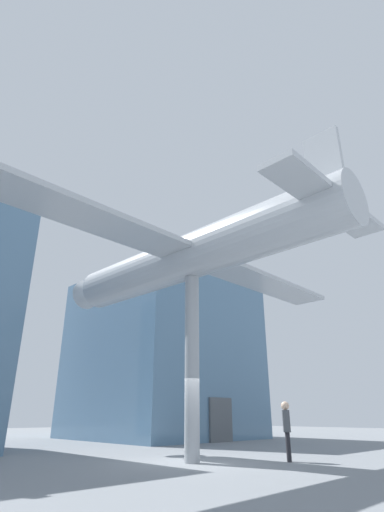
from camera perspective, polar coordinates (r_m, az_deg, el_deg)
The scene contains 5 objects.
ground_plane at distance 13.86m, azimuth 0.00°, elevation -27.48°, with size 80.00×80.00×0.00m, color gray.
glass_pavilion_right at distance 28.05m, azimuth -4.25°, elevation -14.14°, with size 9.74×10.42×10.74m.
support_pylon_central at distance 13.89m, azimuth 0.00°, elevation -14.98°, with size 0.49×0.49×6.04m.
suspended_airplane at distance 14.98m, azimuth -0.49°, elevation -0.12°, with size 17.54×13.96×3.32m.
visitor_person at distance 14.48m, azimuth 13.37°, elevation -22.54°, with size 0.45×0.42×1.80m.
Camera 1 is at (-9.59, -9.91, 1.38)m, focal length 28.00 mm.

